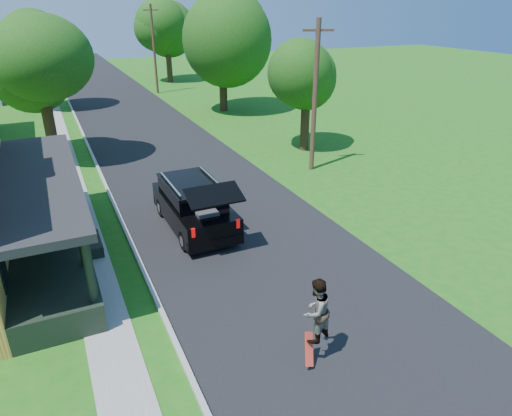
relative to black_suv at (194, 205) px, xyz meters
name	(u,v)px	position (x,y,z in m)	size (l,w,h in m)	color
ground	(302,301)	(1.40, -6.20, -0.97)	(140.00, 140.00, 0.00)	#186213
street	(151,139)	(1.40, 13.80, -0.97)	(8.00, 120.00, 0.02)	black
curb	(88,146)	(-2.65, 13.80, -0.97)	(0.15, 120.00, 0.12)	#9FA09A
sidewalk	(62,149)	(-4.20, 13.80, -0.97)	(1.30, 120.00, 0.03)	gray
black_suv	(194,205)	(0.00, 0.00, 0.00)	(2.15, 5.49, 2.55)	black
skateboarder	(316,311)	(0.40, -8.49, 0.55)	(1.01, 0.90, 1.72)	black
skateboard	(309,350)	(0.21, -8.58, -0.53)	(0.44, 0.52, 0.73)	red
tree_left_mid	(37,62)	(-4.67, 12.07, 4.46)	(6.52, 6.82, 8.26)	black
tree_left_far	(32,37)	(-4.65, 25.80, 4.89)	(7.72, 7.43, 9.10)	black
tree_right_near	(306,75)	(9.42, 7.49, 3.50)	(4.59, 4.56, 6.72)	black
tree_right_mid	(221,30)	(8.96, 20.02, 5.36)	(7.94, 8.10, 9.94)	black
tree_right_far	(166,25)	(8.81, 36.57, 5.08)	(8.46, 8.23, 9.58)	black
utility_pole_near	(315,96)	(7.98, 4.13, 3.01)	(1.52, 0.54, 7.70)	#492F22
utility_pole_far	(154,49)	(5.90, 30.42, 3.27)	(1.47, 0.38, 8.24)	#492F22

